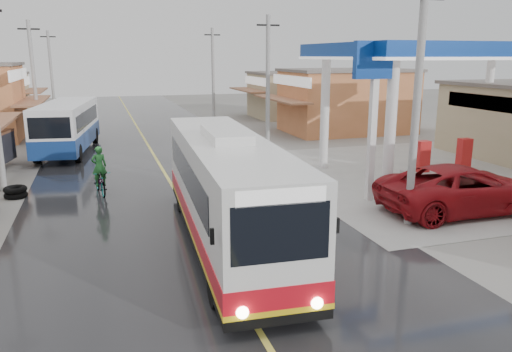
{
  "coord_description": "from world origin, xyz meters",
  "views": [
    {
      "loc": [
        -2.9,
        -13.98,
        5.66
      ],
      "look_at": [
        2.01,
        1.58,
        1.71
      ],
      "focal_mm": 35.0,
      "sensor_mm": 36.0,
      "label": 1
    }
  ],
  "objects_px": {
    "tyre_stack": "(16,192)",
    "jeepney": "(462,189)",
    "cyclist": "(100,178)",
    "second_bus": "(67,126)",
    "coach_bus": "(226,190)"
  },
  "relations": [
    {
      "from": "second_bus",
      "to": "cyclist",
      "type": "distance_m",
      "value": 10.44
    },
    {
      "from": "jeepney",
      "to": "cyclist",
      "type": "xyz_separation_m",
      "value": [
        -12.74,
        6.56,
        -0.2
      ]
    },
    {
      "from": "second_bus",
      "to": "coach_bus",
      "type": "bearing_deg",
      "value": -64.78
    },
    {
      "from": "coach_bus",
      "to": "cyclist",
      "type": "bearing_deg",
      "value": 120.95
    },
    {
      "from": "tyre_stack",
      "to": "jeepney",
      "type": "bearing_deg",
      "value": -23.69
    },
    {
      "from": "cyclist",
      "to": "coach_bus",
      "type": "bearing_deg",
      "value": -72.49
    },
    {
      "from": "jeepney",
      "to": "cyclist",
      "type": "bearing_deg",
      "value": 63.19
    },
    {
      "from": "second_bus",
      "to": "cyclist",
      "type": "height_order",
      "value": "second_bus"
    },
    {
      "from": "second_bus",
      "to": "cyclist",
      "type": "bearing_deg",
      "value": -72.7
    },
    {
      "from": "second_bus",
      "to": "cyclist",
      "type": "relative_size",
      "value": 4.42
    },
    {
      "from": "second_bus",
      "to": "cyclist",
      "type": "xyz_separation_m",
      "value": [
        1.69,
        -10.26,
        -0.91
      ]
    },
    {
      "from": "jeepney",
      "to": "cyclist",
      "type": "height_order",
      "value": "cyclist"
    },
    {
      "from": "jeepney",
      "to": "second_bus",
      "type": "bearing_deg",
      "value": 41.07
    },
    {
      "from": "coach_bus",
      "to": "second_bus",
      "type": "distance_m",
      "value": 18.05
    },
    {
      "from": "coach_bus",
      "to": "second_bus",
      "type": "relative_size",
      "value": 1.25
    }
  ]
}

